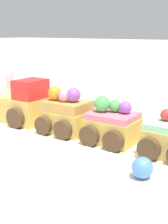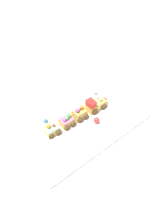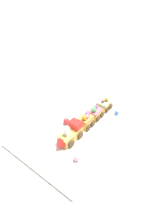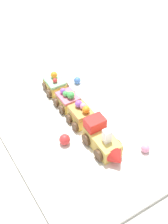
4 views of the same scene
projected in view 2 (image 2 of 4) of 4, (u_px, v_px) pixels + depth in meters
The scene contains 9 objects.
ground_plane at pixel (82, 121), 0.89m from camera, with size 10.00×10.00×0.00m, color beige.
display_board at pixel (82, 121), 0.88m from camera, with size 0.60×0.38×0.01m, color white.
cake_train_locomotive at pixel (97, 104), 0.92m from camera, with size 0.14×0.07×0.08m.
cake_car_caramel at pixel (80, 113), 0.87m from camera, with size 0.07×0.07×0.07m.
cake_car_strawberry at pixel (67, 121), 0.84m from camera, with size 0.07×0.07×0.06m.
cake_car_mint at pixel (52, 130), 0.81m from camera, with size 0.07×0.07×0.06m.
gumball_pink at pixel (96, 93), 1.00m from camera, with size 0.02×0.02×0.02m, color pink.
gumball_red at pixel (97, 120), 0.86m from camera, with size 0.03×0.03×0.03m, color red.
gumball_blue at pixel (45, 120), 0.86m from camera, with size 0.02×0.02×0.02m, color #4C84E0.
Camera 2 is at (-0.34, -0.45, 0.68)m, focal length 28.00 mm.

